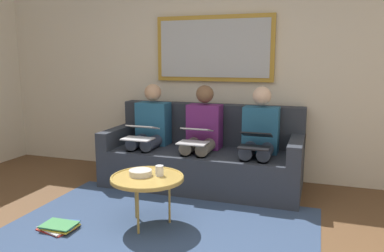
{
  "coord_description": "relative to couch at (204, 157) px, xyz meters",
  "views": [
    {
      "loc": [
        -1.23,
        1.91,
        1.43
      ],
      "look_at": [
        0.0,
        -1.7,
        0.75
      ],
      "focal_mm": 35.32,
      "sensor_mm": 36.0,
      "label": 1
    }
  ],
  "objects": [
    {
      "name": "wall_rear",
      "position": [
        0.0,
        -0.48,
        0.99
      ],
      "size": [
        6.0,
        0.12,
        2.6
      ],
      "primitive_type": "cube",
      "color": "beige",
      "rests_on": "ground_plane"
    },
    {
      "name": "area_rug",
      "position": [
        0.0,
        1.27,
        -0.31
      ],
      "size": [
        2.6,
        1.8,
        0.01
      ],
      "primitive_type": "cube",
      "color": "#33476B",
      "rests_on": "ground_plane"
    },
    {
      "name": "couch",
      "position": [
        0.0,
        0.0,
        0.0
      ],
      "size": [
        2.2,
        0.9,
        0.9
      ],
      "color": "#2D333D",
      "rests_on": "ground_plane"
    },
    {
      "name": "framed_mirror",
      "position": [
        0.0,
        -0.39,
        1.24
      ],
      "size": [
        1.44,
        0.05,
        0.77
      ],
      "color": "#B7892D"
    },
    {
      "name": "coffee_table",
      "position": [
        0.13,
        1.22,
        0.11
      ],
      "size": [
        0.63,
        0.63,
        0.44
      ],
      "color": "tan",
      "rests_on": "ground_plane"
    },
    {
      "name": "cup",
      "position": [
        0.05,
        1.15,
        0.17
      ],
      "size": [
        0.07,
        0.07,
        0.09
      ],
      "primitive_type": "cylinder",
      "color": "silver",
      "rests_on": "coffee_table"
    },
    {
      "name": "bowl",
      "position": [
        0.21,
        1.2,
        0.15
      ],
      "size": [
        0.2,
        0.2,
        0.05
      ],
      "primitive_type": "cylinder",
      "color": "beige",
      "rests_on": "coffee_table"
    },
    {
      "name": "person_left",
      "position": [
        -0.64,
        0.07,
        0.3
      ],
      "size": [
        0.38,
        0.58,
        1.14
      ],
      "color": "#235B84",
      "rests_on": "couch"
    },
    {
      "name": "laptop_black",
      "position": [
        -0.64,
        0.31,
        0.31
      ],
      "size": [
        0.31,
        0.34,
        0.15
      ],
      "color": "black"
    },
    {
      "name": "person_middle",
      "position": [
        0.0,
        0.07,
        0.3
      ],
      "size": [
        0.38,
        0.58,
        1.14
      ],
      "color": "#66236B",
      "rests_on": "couch"
    },
    {
      "name": "laptop_silver",
      "position": [
        0.0,
        0.31,
        0.32
      ],
      "size": [
        0.31,
        0.37,
        0.16
      ],
      "color": "silver"
    },
    {
      "name": "person_right",
      "position": [
        0.64,
        0.07,
        0.3
      ],
      "size": [
        0.38,
        0.58,
        1.14
      ],
      "color": "#235B84",
      "rests_on": "couch"
    },
    {
      "name": "laptop_white",
      "position": [
        0.64,
        0.31,
        0.32
      ],
      "size": [
        0.33,
        0.34,
        0.15
      ],
      "color": "white"
    },
    {
      "name": "magazine_stack",
      "position": [
        0.81,
        1.55,
        -0.28
      ],
      "size": [
        0.34,
        0.28,
        0.05
      ],
      "color": "red",
      "rests_on": "ground_plane"
    }
  ]
}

